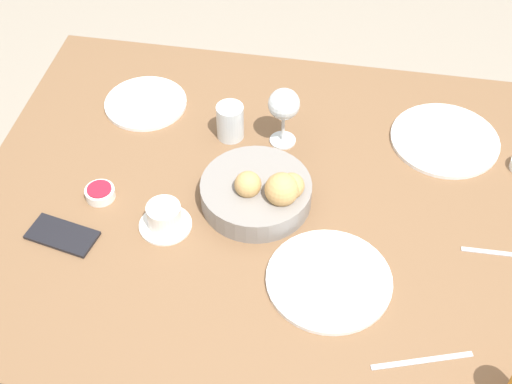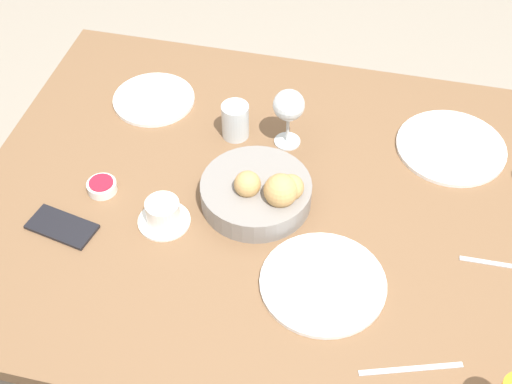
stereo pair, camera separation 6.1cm
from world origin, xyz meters
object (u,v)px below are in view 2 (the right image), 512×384
coffee_cup (163,214)px  fork_silver (411,369)px  plate_near_left (451,147)px  knife_silver (508,266)px  bread_basket (260,192)px  plate_far_center (323,283)px  wine_glass (289,107)px  plate_near_right (154,99)px  jam_bowl_berry (102,186)px  cell_phone (62,227)px  water_tumbler (235,121)px

coffee_cup → fork_silver: (-0.56, 0.24, -0.03)m
plate_near_left → knife_silver: size_ratio=1.34×
bread_basket → knife_silver: bread_basket is taller
plate_near_left → plate_far_center: size_ratio=1.02×
wine_glass → fork_silver: (-0.35, 0.55, -0.11)m
plate_near_right → plate_far_center: bearing=137.8°
jam_bowl_berry → cell_phone: jam_bowl_berry is taller
plate_near_left → coffee_cup: (0.61, 0.38, 0.02)m
plate_near_left → plate_near_right: bearing=-0.5°
water_tumbler → cell_phone: (0.30, 0.38, -0.04)m
plate_near_left → jam_bowl_berry: (0.77, 0.32, 0.01)m
plate_near_right → wine_glass: size_ratio=1.36×
knife_silver → cell_phone: 0.96m
plate_far_center → knife_silver: 0.39m
bread_basket → plate_far_center: size_ratio=0.96×
coffee_cup → cell_phone: bearing=17.8°
bread_basket → jam_bowl_berry: 0.36m
jam_bowl_berry → water_tumbler: bearing=-134.7°
plate_near_right → cell_phone: (0.06, 0.46, -0.00)m
coffee_cup → knife_silver: 0.74m
water_tumbler → coffee_cup: bearing=75.1°
wine_glass → coffee_cup: (0.21, 0.31, -0.08)m
bread_basket → coffee_cup: bearing=28.2°
fork_silver → knife_silver: bearing=-121.5°
water_tumbler → coffee_cup: (0.08, 0.31, -0.02)m
plate_far_center → water_tumbler: size_ratio=2.84×
wine_glass → plate_near_right: bearing=-11.5°
plate_far_center → cell_phone: (0.58, -0.02, -0.00)m
fork_silver → plate_near_right: bearing=-41.2°
plate_near_right → coffee_cup: size_ratio=1.82×
bread_basket → knife_silver: bearing=174.3°
plate_far_center → coffee_cup: bearing=-13.2°
plate_far_center → knife_silver: size_ratio=1.32×
plate_near_left → jam_bowl_berry: 0.84m
plate_near_left → wine_glass: size_ratio=1.70×
plate_near_right → jam_bowl_berry: size_ratio=3.12×
water_tumbler → fork_silver: bearing=131.0°
water_tumbler → knife_silver: water_tumbler is taller
plate_far_center → water_tumbler: (0.29, -0.40, 0.04)m
wine_glass → plate_near_left: bearing=-170.1°
plate_far_center → jam_bowl_berry: bearing=-15.1°
plate_far_center → wine_glass: wine_glass is taller
bread_basket → coffee_cup: 0.22m
coffee_cup → knife_silver: size_ratio=0.59×
water_tumbler → jam_bowl_berry: bearing=45.3°
plate_far_center → wine_glass: 0.44m
plate_near_left → bread_basket: bearing=34.2°
cell_phone → wine_glass: bearing=-138.0°
plate_far_center → fork_silver: (-0.19, 0.15, -0.00)m
water_tumbler → wine_glass: wine_glass is taller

